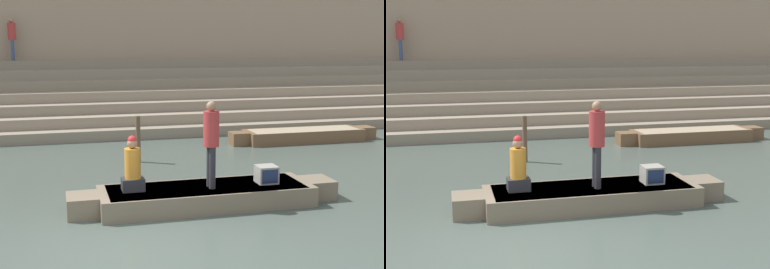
# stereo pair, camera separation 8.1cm
# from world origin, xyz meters

# --- Properties ---
(ground_plane) EXTENTS (120.00, 120.00, 0.00)m
(ground_plane) POSITION_xyz_m (0.00, 0.00, 0.00)
(ground_plane) COLOR #47544C
(ghat_steps) EXTENTS (36.00, 4.94, 2.61)m
(ghat_steps) POSITION_xyz_m (0.00, 12.73, 0.93)
(ghat_steps) COLOR gray
(ghat_steps) RESTS_ON ground
(back_wall) EXTENTS (34.20, 1.28, 8.26)m
(back_wall) POSITION_xyz_m (0.00, 15.09, 4.10)
(back_wall) COLOR tan
(back_wall) RESTS_ON ground
(rowboat_main) EXTENTS (5.74, 1.50, 0.42)m
(rowboat_main) POSITION_xyz_m (1.95, 1.83, 0.22)
(rowboat_main) COLOR #756651
(rowboat_main) RESTS_ON ground
(person_standing) EXTENTS (0.33, 0.33, 1.81)m
(person_standing) POSITION_xyz_m (2.03, 1.75, 1.47)
(person_standing) COLOR #28282D
(person_standing) RESTS_ON rowboat_main
(person_rowing) EXTENTS (0.46, 0.36, 1.14)m
(person_rowing) POSITION_xyz_m (0.42, 1.93, 0.89)
(person_rowing) COLOR #28282D
(person_rowing) RESTS_ON rowboat_main
(tv_set) EXTENTS (0.43, 0.42, 0.37)m
(tv_set) POSITION_xyz_m (3.28, 1.80, 0.61)
(tv_set) COLOR #9E998E
(tv_set) RESTS_ON rowboat_main
(moored_boat_shore) EXTENTS (5.26, 1.12, 0.42)m
(moored_boat_shore) POSITION_xyz_m (7.16, 7.91, 0.23)
(moored_boat_shore) COLOR brown
(moored_boat_shore) RESTS_ON ground
(mooring_post) EXTENTS (0.13, 0.13, 1.33)m
(mooring_post) POSITION_xyz_m (1.19, 6.23, 0.67)
(mooring_post) COLOR brown
(mooring_post) RESTS_ON ground
(person_on_steps) EXTENTS (0.30, 0.30, 1.68)m
(person_on_steps) POSITION_xyz_m (-2.60, 14.14, 3.59)
(person_on_steps) COLOR #3D4C75
(person_on_steps) RESTS_ON ghat_steps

